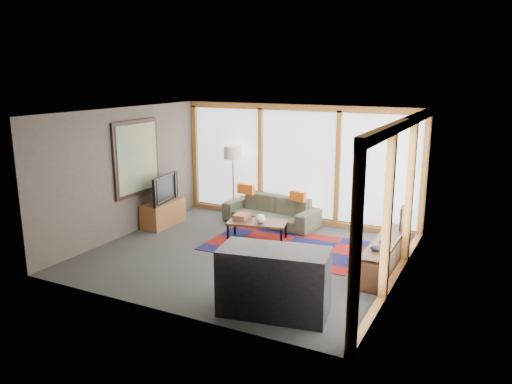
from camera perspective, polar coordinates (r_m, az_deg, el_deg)
The scene contains 17 objects.
ground at distance 9.25m, azimuth -1.13°, elevation -7.16°, with size 5.50×5.50×0.00m, color #31302E.
room_envelope at distance 9.11m, azimuth 3.24°, elevation 2.58°, with size 5.52×5.02×2.62m.
rug at distance 9.70m, azimuth 3.29°, elevation -6.13°, with size 2.92×1.88×0.01m, color maroon.
sofa at distance 10.97m, azimuth 1.74°, elevation -2.15°, with size 2.10×0.82×0.61m, color #3C3D2D.
pillow_left at distance 11.17m, azimuth -1.16°, elevation 0.34°, with size 0.39×0.12×0.22m, color #D15912.
pillow_right at distance 10.59m, azimuth 4.81°, elevation -0.47°, with size 0.37×0.11×0.20m, color #D15912.
floor_lamp at distance 11.45m, azimuth -2.63°, elevation 1.18°, with size 0.41×0.41×1.65m, color #32271B, non-canonical shape.
coffee_table at distance 9.96m, azimuth 0.14°, elevation -4.46°, with size 1.15×0.57×0.38m, color #362217, non-canonical shape.
book_stack at distance 10.05m, azimuth -1.65°, elevation -2.83°, with size 0.26×0.33×0.11m, color brown.
vase at distance 9.80m, azimuth 0.49°, elevation -3.05°, with size 0.20×0.20×0.18m, color beige.
bookshelf at distance 8.75m, azimuth 14.51°, elevation -7.00°, with size 0.38×2.11×0.53m, color #362217, non-canonical shape.
bowl_a at distance 8.12m, azimuth 13.55°, elevation -6.21°, with size 0.18×0.18×0.09m, color black.
bowl_b at distance 8.46m, azimuth 14.45°, elevation -5.51°, with size 0.16×0.16×0.08m, color black.
shelf_picture at distance 9.29m, azimuth 16.31°, elevation -2.86°, with size 0.04×0.31×0.41m, color black.
tv_console at distance 11.08m, azimuth -10.53°, elevation -2.42°, with size 0.45×1.07×0.54m, color brown.
television at distance 10.91m, azimuth -10.78°, elevation 0.41°, with size 1.05×0.14×0.60m, color black.
bar_counter at distance 6.95m, azimuth 2.06°, elevation -10.20°, with size 1.49×0.69×0.94m, color black.
Camera 1 is at (4.08, -7.63, 3.26)m, focal length 35.00 mm.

